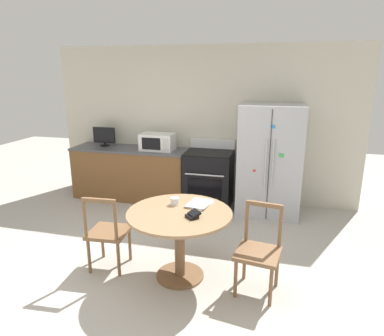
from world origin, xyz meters
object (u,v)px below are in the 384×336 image
Objects in this scene: refrigerator at (270,160)px; microwave at (158,142)px; wallet at (193,215)px; oven_range at (209,178)px; candle_glass at (175,202)px; countertop_tv at (104,136)px; dining_chair_left at (108,233)px; dining_chair_right at (259,252)px.

microwave is at bearing 178.17° from refrigerator.
wallet is at bearing -62.23° from microwave.
candle_glass is at bearing -89.50° from oven_range.
oven_range is 2.01m from countertop_tv.
dining_chair_left is 0.83m from candle_glass.
dining_chair_left is (0.18, -2.17, -0.60)m from microwave.
candle_glass is at bearing -46.54° from countertop_tv.
dining_chair_left reaches higher than wallet.
refrigerator is 3.10× the size of microwave.
dining_chair_right is (1.66, -0.00, 0.00)m from dining_chair_left.
wallet is (-0.66, -0.06, 0.35)m from dining_chair_right.
candle_glass is 0.53× the size of wallet.
microwave reaches higher than dining_chair_right.
oven_range is at bearing 90.50° from candle_glass.
candle_glass is (0.02, -1.95, 0.33)m from oven_range.
wallet is at bearing -107.09° from refrigerator.
dining_chair_left reaches higher than candle_glass.
candle_glass is at bearing -65.30° from microwave.
countertop_tv reaches higher than dining_chair_left.
refrigerator reaches higher than microwave.
dining_chair_left is at bearing 8.51° from dining_chair_right.
refrigerator is 2.12m from candle_glass.
dining_chair_right is at bearing 5.54° from wallet.
refrigerator is 1.89× the size of dining_chair_left.
refrigerator is 1.58× the size of oven_range.
refrigerator is at bearing 47.63° from dining_chair_left.
countertop_tv is 0.45× the size of dining_chair_left.
countertop_tv is 0.45× the size of dining_chair_right.
refrigerator is 9.78× the size of wallet.
refrigerator is at bearing -2.95° from oven_range.
oven_range is at bearing -57.52° from dining_chair_right.
refrigerator reaches higher than dining_chair_left.
dining_chair_left is at bearing -61.82° from countertop_tv.
microwave is 2.17m from candle_glass.
refrigerator reaches higher than oven_range.
dining_chair_right is at bearing -90.30° from refrigerator.
refrigerator is at bearing -81.66° from dining_chair_right.
dining_chair_left is at bearing 176.13° from wallet.
oven_range reaches higher than wallet.
refrigerator reaches higher than wallet.
dining_chair_left is 1.00× the size of dining_chair_right.
dining_chair_right is at bearing -66.16° from oven_range.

